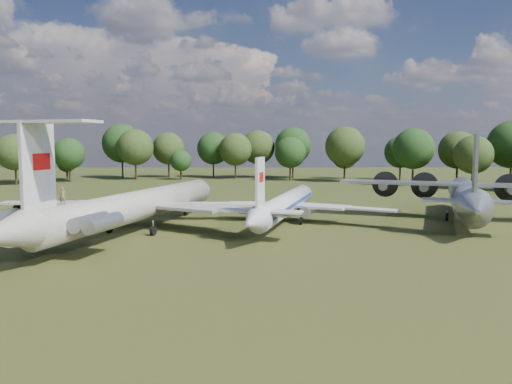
{
  "coord_description": "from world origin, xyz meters",
  "views": [
    {
      "loc": [
        11.19,
        -61.15,
        11.18
      ],
      "look_at": [
        11.38,
        -0.92,
        5.0
      ],
      "focal_mm": 35.0,
      "sensor_mm": 36.0,
      "label": 1
    }
  ],
  "objects_px": {
    "an12_transport": "(466,202)",
    "person_on_il62": "(63,196)",
    "il62_airliner": "(139,211)",
    "tu104_jet": "(285,208)"
  },
  "relations": [
    {
      "from": "an12_transport",
      "to": "person_on_il62",
      "type": "xyz_separation_m",
      "value": [
        -48.22,
        -21.87,
        3.32
      ]
    },
    {
      "from": "il62_airliner",
      "to": "an12_transport",
      "type": "distance_m",
      "value": 44.88
    },
    {
      "from": "tu104_jet",
      "to": "an12_transport",
      "type": "distance_m",
      "value": 25.67
    },
    {
      "from": "tu104_jet",
      "to": "person_on_il62",
      "type": "height_order",
      "value": "person_on_il62"
    },
    {
      "from": "an12_transport",
      "to": "person_on_il62",
      "type": "height_order",
      "value": "person_on_il62"
    },
    {
      "from": "tu104_jet",
      "to": "an12_transport",
      "type": "relative_size",
      "value": 1.01
    },
    {
      "from": "il62_airliner",
      "to": "tu104_jet",
      "type": "height_order",
      "value": "il62_airliner"
    },
    {
      "from": "tu104_jet",
      "to": "person_on_il62",
      "type": "relative_size",
      "value": 23.28
    },
    {
      "from": "tu104_jet",
      "to": "person_on_il62",
      "type": "distance_m",
      "value": 30.46
    },
    {
      "from": "il62_airliner",
      "to": "person_on_il62",
      "type": "height_order",
      "value": "person_on_il62"
    }
  ]
}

